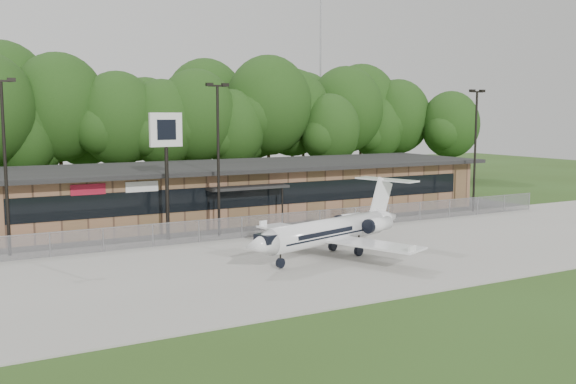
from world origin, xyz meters
TOP-DOWN VIEW (x-y plane):
  - ground at (0.00, 0.00)m, footprint 160.00×160.00m
  - apron at (0.00, 8.00)m, footprint 64.00×18.00m
  - parking_lot at (0.00, 19.50)m, footprint 50.00×9.00m
  - terminal at (-0.00, 23.94)m, footprint 41.00×11.65m
  - fence at (0.00, 15.00)m, footprint 46.00×0.04m
  - treeline at (0.00, 42.00)m, footprint 72.00×12.00m
  - radio_mast at (22.00, 48.00)m, footprint 0.20×0.20m
  - light_pole_left at (-18.00, 16.50)m, footprint 1.55×0.30m
  - light_pole_mid at (-5.00, 16.50)m, footprint 1.55×0.30m
  - light_pole_right at (18.00, 16.50)m, footprint 1.55×0.30m
  - business_jet at (-1.70, 7.47)m, footprint 12.65×11.35m
  - pole_sign at (-8.45, 16.80)m, footprint 2.19×0.48m

SIDE VIEW (x-z plane):
  - ground at x=0.00m, z-range 0.00..0.00m
  - parking_lot at x=0.00m, z-range 0.00..0.06m
  - apron at x=0.00m, z-range 0.00..0.08m
  - fence at x=0.00m, z-range 0.02..1.54m
  - business_jet at x=-1.70m, z-range -0.61..3.68m
  - terminal at x=0.00m, z-range 0.03..4.33m
  - light_pole_left at x=-18.00m, z-range 0.86..11.09m
  - light_pole_mid at x=-5.00m, z-range 0.86..11.09m
  - light_pole_right at x=18.00m, z-range 0.86..11.09m
  - pole_sign at x=-8.45m, z-range 2.20..10.50m
  - treeline at x=0.00m, z-range 0.00..15.00m
  - radio_mast at x=22.00m, z-range 0.00..25.00m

